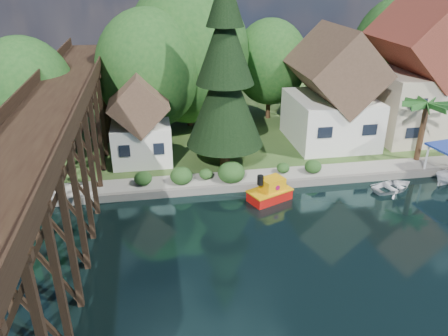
# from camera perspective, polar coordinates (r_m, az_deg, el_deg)

# --- Properties ---
(ground) EXTENTS (140.00, 140.00, 0.00)m
(ground) POSITION_cam_1_polar(r_m,az_deg,el_deg) (29.10, 12.14, -9.70)
(ground) COLOR black
(ground) RESTS_ON ground
(bank) EXTENTS (140.00, 52.00, 0.50)m
(bank) POSITION_cam_1_polar(r_m,az_deg,el_deg) (59.10, 0.35, 9.20)
(bank) COLOR #2E4D1F
(bank) RESTS_ON ground
(seawall) EXTENTS (60.00, 0.40, 0.62)m
(seawall) POSITION_cam_1_polar(r_m,az_deg,el_deg) (36.72, 13.62, -1.59)
(seawall) COLOR slate
(seawall) RESTS_ON ground
(promenade) EXTENTS (50.00, 2.60, 0.06)m
(promenade) POSITION_cam_1_polar(r_m,az_deg,el_deg) (38.47, 15.68, -0.21)
(promenade) COLOR gray
(promenade) RESTS_ON bank
(trestle_bridge) EXTENTS (4.12, 44.18, 9.30)m
(trestle_bridge) POSITION_cam_1_polar(r_m,az_deg,el_deg) (29.95, -20.75, 1.85)
(trestle_bridge) COLOR black
(trestle_bridge) RESTS_ON ground
(house_left) EXTENTS (7.64, 8.64, 11.02)m
(house_left) POSITION_cam_1_polar(r_m,az_deg,el_deg) (43.05, 13.98, 9.21)
(house_left) COLOR white
(house_left) RESTS_ON bank
(house_center) EXTENTS (8.65, 9.18, 13.89)m
(house_center) POSITION_cam_1_polar(r_m,az_deg,el_deg) (47.43, 24.14, 10.81)
(house_center) COLOR #BFB195
(house_center) RESTS_ON bank
(shed) EXTENTS (5.09, 5.40, 7.85)m
(shed) POSITION_cam_1_polar(r_m,az_deg,el_deg) (38.60, -10.85, 5.67)
(shed) COLOR white
(shed) RESTS_ON bank
(bg_trees) EXTENTS (49.90, 13.30, 10.57)m
(bg_trees) POSITION_cam_1_polar(r_m,az_deg,el_deg) (45.51, 4.50, 13.47)
(bg_trees) COLOR #382314
(bg_trees) RESTS_ON bank
(shrubs) EXTENTS (15.76, 2.47, 1.70)m
(shrubs) POSITION_cam_1_polar(r_m,az_deg,el_deg) (35.11, -0.07, -0.44)
(shrubs) COLOR #1E4218
(shrubs) RESTS_ON bank
(conifer) EXTENTS (6.49, 6.49, 15.97)m
(conifer) POSITION_cam_1_polar(r_m,az_deg,el_deg) (35.68, 0.12, 11.84)
(conifer) COLOR #382314
(conifer) RESTS_ON bank
(palm_tree) EXTENTS (4.05, 4.05, 5.64)m
(palm_tree) POSITION_cam_1_polar(r_m,az_deg,el_deg) (41.02, 24.98, 7.26)
(palm_tree) COLOR #382314
(palm_tree) RESTS_ON bank
(tugboat) EXTENTS (3.71, 2.93, 2.37)m
(tugboat) POSITION_cam_1_polar(r_m,az_deg,el_deg) (33.30, 6.05, -3.08)
(tugboat) COLOR #B10F0B
(tugboat) RESTS_ON ground
(boat_white_a) EXTENTS (4.18, 3.45, 0.75)m
(boat_white_a) POSITION_cam_1_polar(r_m,az_deg,el_deg) (37.25, 21.26, -2.16)
(boat_white_a) COLOR white
(boat_white_a) RESTS_ON ground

